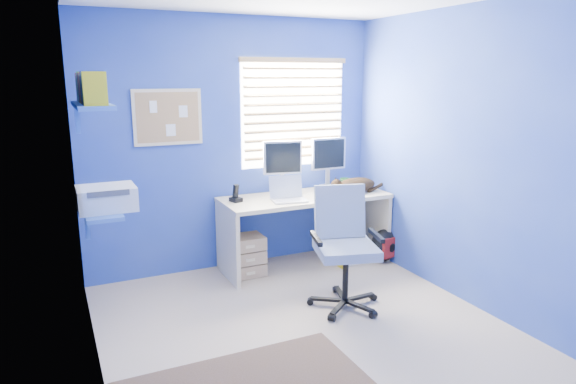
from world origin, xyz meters
name	(u,v)px	position (x,y,z in m)	size (l,w,h in m)	color
floor	(306,330)	(0.00, 0.00, 0.00)	(3.00, 3.20, 0.00)	#A29382
wall_back	(234,145)	(0.00, 1.60, 1.25)	(3.00, 0.01, 2.50)	#233CA4
wall_front	(471,231)	(0.00, -1.60, 1.25)	(3.00, 0.01, 2.50)	#233CA4
wall_left	(86,191)	(-1.50, 0.00, 1.25)	(0.01, 3.20, 2.50)	#233CA4
wall_right	(465,158)	(1.50, 0.00, 1.25)	(0.01, 3.20, 2.50)	#233CA4
desk	(305,231)	(0.63, 1.26, 0.37)	(1.71, 0.65, 0.74)	beige
laptop	(289,190)	(0.38, 1.12, 0.85)	(0.33, 0.26, 0.22)	silver
monitor_left	(282,167)	(0.47, 1.48, 1.01)	(0.40, 0.12, 0.54)	silver
monitor_right	(328,163)	(1.03, 1.52, 1.01)	(0.40, 0.12, 0.54)	silver
phone	(236,193)	(-0.09, 1.32, 0.82)	(0.09, 0.11, 0.17)	black
mug	(345,183)	(1.20, 1.44, 0.79)	(0.10, 0.09, 0.10)	#23692D
cd_spindle	(348,185)	(1.22, 1.39, 0.78)	(0.13, 0.13, 0.07)	silver
cat	(357,185)	(1.19, 1.18, 0.82)	(0.43, 0.22, 0.15)	black
tower_pc	(343,239)	(1.08, 1.23, 0.23)	(0.19, 0.44, 0.45)	beige
drawer_boxes	(245,255)	(-0.03, 1.25, 0.20)	(0.35, 0.28, 0.41)	tan
yellow_book	(342,256)	(0.94, 1.03, 0.12)	(0.03, 0.17, 0.24)	yellow
backpack	(384,245)	(1.43, 0.99, 0.18)	(0.30, 0.23, 0.35)	black
office_chair	(344,263)	(0.50, 0.27, 0.38)	(0.73, 0.73, 1.01)	black
window_blinds	(294,113)	(0.65, 1.57, 1.55)	(1.15, 0.05, 1.10)	white
corkboard	(168,117)	(-0.65, 1.58, 1.55)	(0.64, 0.02, 0.52)	beige
wall_shelves	(97,145)	(-1.35, 0.75, 1.43)	(0.42, 0.90, 1.05)	#406BBB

